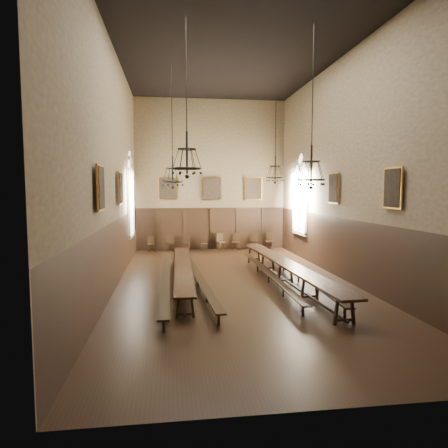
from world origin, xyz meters
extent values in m
cube|color=black|center=(0.00, 0.00, -0.01)|extent=(9.00, 18.00, 0.02)
cube|color=black|center=(0.00, 0.00, 9.01)|extent=(9.00, 18.00, 0.02)
cube|color=#867652|center=(0.00, 9.01, 4.50)|extent=(9.00, 0.02, 9.00)
cube|color=#867652|center=(0.00, -9.01, 4.50)|extent=(9.00, 0.02, 9.00)
cube|color=#867652|center=(-4.51, 0.00, 4.50)|extent=(0.02, 18.00, 9.00)
cube|color=#867652|center=(4.51, 0.00, 4.50)|extent=(0.02, 18.00, 9.00)
cube|color=black|center=(-1.99, 0.27, 0.69)|extent=(0.81, 9.31, 0.07)
cube|color=black|center=(1.97, -0.23, 0.80)|extent=(1.26, 10.75, 0.08)
cube|color=black|center=(-2.64, -0.24, 0.44)|extent=(0.34, 10.36, 0.05)
cube|color=black|center=(-1.44, -0.19, 0.41)|extent=(0.84, 9.71, 0.05)
cube|color=black|center=(1.35, -0.02, 0.39)|extent=(0.35, 9.14, 0.05)
cube|color=black|center=(2.52, -0.14, 0.41)|extent=(0.54, 9.74, 0.05)
cube|color=black|center=(-3.58, 8.51, 0.43)|extent=(0.46, 0.46, 0.05)
cube|color=black|center=(-3.58, 8.68, 0.66)|extent=(0.40, 0.11, 0.47)
cube|color=black|center=(-2.48, 8.46, 0.46)|extent=(0.44, 0.44, 0.05)
cube|color=black|center=(-2.48, 8.64, 0.72)|extent=(0.43, 0.04, 0.51)
cube|color=black|center=(-1.53, 8.45, 0.45)|extent=(0.48, 0.48, 0.05)
cube|color=black|center=(-1.53, 8.63, 0.70)|extent=(0.42, 0.11, 0.50)
cube|color=black|center=(-0.47, 8.47, 0.41)|extent=(0.44, 0.44, 0.05)
cube|color=black|center=(-0.47, 8.63, 0.64)|extent=(0.39, 0.10, 0.46)
cube|color=black|center=(0.56, 8.48, 0.48)|extent=(0.57, 0.57, 0.05)
cube|color=black|center=(0.56, 8.67, 0.75)|extent=(0.44, 0.18, 0.54)
cube|color=black|center=(1.45, 8.57, 0.45)|extent=(0.53, 0.53, 0.05)
cube|color=black|center=(1.45, 8.75, 0.70)|extent=(0.41, 0.17, 0.50)
cube|color=black|center=(2.56, 8.53, 0.47)|extent=(0.53, 0.53, 0.05)
cube|color=black|center=(2.56, 8.72, 0.73)|extent=(0.43, 0.15, 0.52)
cube|color=black|center=(3.53, 8.49, 0.48)|extent=(0.55, 0.55, 0.05)
cube|color=black|center=(3.53, 8.68, 0.75)|extent=(0.45, 0.15, 0.53)
cylinder|color=black|center=(-2.33, 2.75, 7.05)|extent=(0.03, 0.03, 3.90)
torus|color=black|center=(-2.33, 2.75, 3.98)|extent=(0.91, 0.91, 0.05)
torus|color=black|center=(-2.33, 2.75, 4.57)|extent=(0.58, 0.58, 0.04)
cylinder|color=black|center=(-2.33, 2.75, 4.46)|extent=(0.06, 0.06, 1.28)
cylinder|color=black|center=(2.18, 2.25, 7.07)|extent=(0.03, 0.03, 3.86)
torus|color=black|center=(2.18, 2.25, 4.17)|extent=(0.79, 0.79, 0.05)
torus|color=black|center=(2.18, 2.25, 4.68)|extent=(0.50, 0.50, 0.04)
cylinder|color=black|center=(2.18, 2.25, 4.58)|extent=(0.06, 0.06, 1.11)
cylinder|color=black|center=(-1.90, -2.20, 7.24)|extent=(0.03, 0.03, 3.51)
torus|color=black|center=(-1.90, -2.20, 4.32)|extent=(0.94, 0.94, 0.06)
torus|color=black|center=(-1.90, -2.20, 4.93)|extent=(0.60, 0.60, 0.04)
cylinder|color=black|center=(-1.90, -2.20, 4.82)|extent=(0.07, 0.07, 1.33)
cylinder|color=black|center=(2.23, -2.16, 7.07)|extent=(0.03, 0.03, 3.87)
torus|color=black|center=(2.23, -2.16, 3.97)|extent=(0.94, 0.94, 0.06)
torus|color=black|center=(2.23, -2.16, 4.58)|extent=(0.60, 0.60, 0.04)
cylinder|color=black|center=(2.23, -2.16, 4.47)|extent=(0.07, 0.07, 1.32)
cube|color=#AD7229|center=(-2.60, 8.88, 3.70)|extent=(1.10, 0.12, 1.40)
cube|color=black|center=(-2.60, 8.88, 3.70)|extent=(0.98, 0.02, 1.28)
cube|color=#AD7229|center=(0.00, 8.88, 3.70)|extent=(1.10, 0.12, 1.40)
cube|color=black|center=(0.00, 8.88, 3.70)|extent=(0.98, 0.02, 1.28)
cube|color=#AD7229|center=(2.60, 8.88, 3.70)|extent=(1.10, 0.12, 1.40)
cube|color=black|center=(2.60, 8.88, 3.70)|extent=(0.98, 0.02, 1.28)
cube|color=#AD7229|center=(-4.38, 1.00, 3.70)|extent=(0.12, 1.00, 1.30)
cube|color=black|center=(-4.38, 1.00, 3.70)|extent=(0.02, 0.88, 1.18)
cube|color=#AD7229|center=(-4.38, -3.50, 3.70)|extent=(0.12, 1.00, 1.30)
cube|color=black|center=(-4.38, -3.50, 3.70)|extent=(0.02, 0.88, 1.18)
cube|color=#AD7229|center=(4.38, 1.00, 3.70)|extent=(0.12, 1.00, 1.30)
cube|color=black|center=(4.38, 1.00, 3.70)|extent=(0.02, 0.88, 1.18)
cube|color=#AD7229|center=(4.38, -3.50, 3.70)|extent=(0.12, 1.00, 1.30)
cube|color=black|center=(4.38, -3.50, 3.70)|extent=(0.02, 0.88, 1.18)
camera|label=1|loc=(-2.44, -15.06, 3.67)|focal=32.00mm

